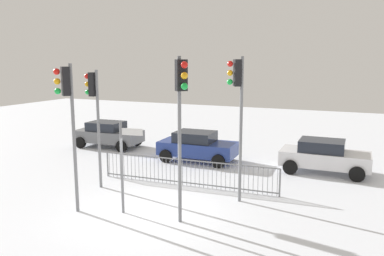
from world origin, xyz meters
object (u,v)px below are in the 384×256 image
car_grey_mid (108,134)px  traffic_light_mid_left (181,104)px  direction_sign_post (123,162)px  car_blue_near (197,146)px  traffic_light_rear_right (94,102)px  car_white_far (324,156)px  traffic_light_mid_right (238,97)px  traffic_light_foreground_right (68,105)px

car_grey_mid → traffic_light_mid_left: bearing=-46.3°
direction_sign_post → car_blue_near: bearing=85.2°
direction_sign_post → car_grey_mid: size_ratio=0.79×
traffic_light_rear_right → car_white_far: bearing=-58.5°
car_blue_near → direction_sign_post: bearing=-88.4°
traffic_light_mid_left → traffic_light_mid_right: size_ratio=1.00×
car_blue_near → car_white_far: 5.98m
traffic_light_mid_left → traffic_light_foreground_right: bearing=-36.7°
traffic_light_mid_left → direction_sign_post: bearing=-46.3°
car_white_far → traffic_light_mid_right: bearing=-116.8°
direction_sign_post → traffic_light_foreground_right: bearing=-167.3°
traffic_light_mid_right → car_blue_near: (-3.47, 4.67, -2.94)m
car_blue_near → car_grey_mid: size_ratio=0.99×
traffic_light_foreground_right → traffic_light_mid_left: traffic_light_mid_left is taller
traffic_light_foreground_right → car_blue_near: bearing=-60.2°
car_grey_mid → traffic_light_rear_right: bearing=-60.4°
direction_sign_post → car_white_far: size_ratio=0.81×
traffic_light_mid_right → car_white_far: (2.50, 5.04, -2.94)m
traffic_light_mid_left → car_blue_near: traffic_light_mid_left is taller
traffic_light_rear_right → car_grey_mid: size_ratio=1.18×
direction_sign_post → car_grey_mid: bearing=120.2°
car_white_far → traffic_light_foreground_right: bearing=-131.5°
car_blue_near → traffic_light_mid_right: bearing=-55.5°
traffic_light_rear_right → car_blue_near: (2.02, 5.31, -2.60)m
traffic_light_mid_left → traffic_light_rear_right: traffic_light_mid_left is taller
car_blue_near → car_white_far: bearing=1.4°
traffic_light_foreground_right → traffic_light_rear_right: 2.61m
traffic_light_foreground_right → traffic_light_mid_right: 5.55m
traffic_light_mid_left → car_white_far: (3.45, 7.52, -2.93)m
traffic_light_mid_right → traffic_light_foreground_right: bearing=92.4°
traffic_light_mid_right → direction_sign_post: traffic_light_mid_right is taller
traffic_light_mid_left → car_blue_near: bearing=-116.9°
car_blue_near → traffic_light_mid_left: bearing=-72.7°
traffic_light_mid_right → traffic_light_rear_right: 5.54m
traffic_light_mid_left → traffic_light_mid_right: bearing=-157.2°
car_blue_near → traffic_light_foreground_right: bearing=-100.4°
car_grey_mid → car_white_far: bearing=-5.2°
traffic_light_mid_left → car_white_far: bearing=-160.9°
traffic_light_mid_left → direction_sign_post: 2.85m
traffic_light_foreground_right → car_grey_mid: size_ratio=1.25×
traffic_light_foreground_right → car_grey_mid: bearing=-22.7°
traffic_light_mid_left → traffic_light_rear_right: (-4.54, 1.83, -0.33)m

